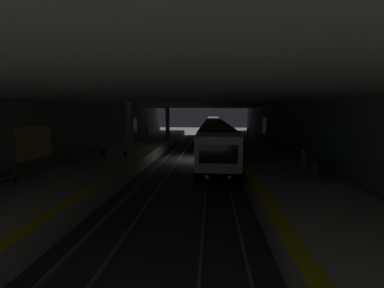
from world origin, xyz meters
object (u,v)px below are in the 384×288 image
(suitcase_rolling, at_px, (103,152))
(person_waiting_near, at_px, (147,132))
(bench_right_mid, at_px, (70,157))
(bench_left_mid, at_px, (290,150))
(bench_right_near, at_px, (3,178))
(pillar_near, at_px, (130,132))
(bench_right_far, at_px, (96,149))
(trash_bin, at_px, (314,170))
(pillar_far, at_px, (168,123))
(person_boarding, at_px, (248,133))
(metro_train, at_px, (214,129))
(bench_left_far, at_px, (260,136))
(backpack_on_floor, at_px, (125,154))
(person_standing_far, at_px, (303,163))
(person_walking_mid, at_px, (284,148))
(bench_left_near, at_px, (330,170))

(suitcase_rolling, bearing_deg, person_waiting_near, 1.35)
(bench_right_mid, relative_size, suitcase_rolling, 1.84)
(bench_left_mid, distance_m, suitcase_rolling, 16.08)
(bench_right_near, bearing_deg, pillar_near, -28.92)
(bench_right_far, height_order, trash_bin, bench_right_far)
(suitcase_rolling, bearing_deg, pillar_far, -11.81)
(person_boarding, xyz_separation_m, suitcase_rolling, (-16.12, 14.44, -0.57))
(metro_train, xyz_separation_m, bench_left_far, (-8.17, -6.33, -0.45))
(backpack_on_floor, bearing_deg, bench_right_mid, 141.63)
(bench_left_mid, distance_m, bench_right_near, 20.29)
(pillar_near, distance_m, bench_right_near, 8.83)
(pillar_far, bearing_deg, backpack_on_floor, 175.31)
(bench_right_near, height_order, trash_bin, bench_right_near)
(bench_right_near, distance_m, person_waiting_near, 27.96)
(bench_left_far, height_order, backpack_on_floor, bench_left_far)
(bench_right_mid, bearing_deg, person_standing_far, -101.56)
(pillar_near, bearing_deg, backpack_on_floor, 25.94)
(pillar_near, xyz_separation_m, person_walking_mid, (2.24, -12.08, -1.41))
(bench_left_far, height_order, person_standing_far, person_standing_far)
(bench_left_near, xyz_separation_m, bench_left_far, (22.19, 0.00, 0.00))
(pillar_near, height_order, person_waiting_near, pillar_near)
(bench_left_mid, height_order, person_standing_far, person_standing_far)
(person_walking_mid, relative_size, person_standing_far, 1.00)
(pillar_far, distance_m, bench_left_mid, 19.29)
(suitcase_rolling, relative_size, backpack_on_floor, 2.32)
(person_standing_far, bearing_deg, backpack_on_floor, 61.30)
(bench_left_mid, height_order, bench_right_near, same)
(bench_left_near, height_order, bench_right_near, same)
(person_boarding, bearing_deg, bench_left_far, -116.28)
(pillar_near, distance_m, person_waiting_near, 20.74)
(bench_right_far, bearing_deg, bench_left_mid, -89.83)
(bench_left_mid, relative_size, person_waiting_near, 1.06)
(person_standing_far, height_order, suitcase_rolling, person_standing_far)
(metro_train, relative_size, bench_left_near, 35.90)
(metro_train, xyz_separation_m, person_waiting_near, (-5.59, 10.14, -0.12))
(bench_left_far, distance_m, backpack_on_floor, 20.79)
(person_boarding, bearing_deg, trash_bin, -177.77)
(person_walking_mid, height_order, person_boarding, person_boarding)
(metro_train, distance_m, bench_right_near, 35.22)
(bench_right_near, distance_m, trash_bin, 16.71)
(pillar_near, height_order, bench_right_mid, pillar_near)
(bench_left_far, xyz_separation_m, person_boarding, (0.80, 1.62, 0.36))
(metro_train, height_order, backpack_on_floor, metro_train)
(pillar_near, bearing_deg, person_boarding, -31.21)
(bench_right_far, bearing_deg, person_walking_mid, -93.84)
(pillar_far, distance_m, person_boarding, 11.39)
(pillar_far, height_order, metro_train, pillar_far)
(bench_right_near, bearing_deg, pillar_far, -9.42)
(bench_right_near, bearing_deg, person_boarding, -30.56)
(person_boarding, relative_size, backpack_on_floor, 4.09)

